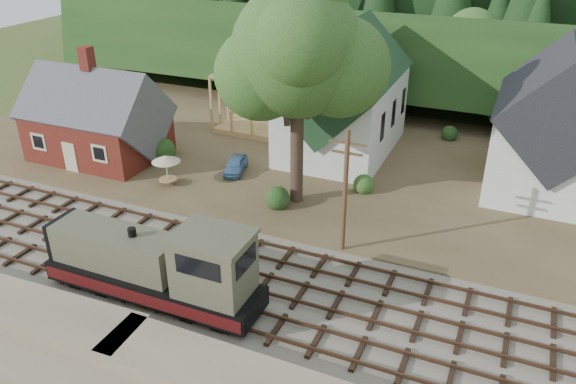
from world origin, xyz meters
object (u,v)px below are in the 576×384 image
at_px(car_green, 74,155).
at_px(patio_set, 166,160).
at_px(car_blue, 236,165).
at_px(locomotive, 159,268).

bearing_deg(car_green, patio_set, -108.64).
xyz_separation_m(car_green, patio_set, (9.42, -0.57, 1.42)).
bearing_deg(patio_set, car_green, 176.51).
xyz_separation_m(car_blue, patio_set, (-3.59, -3.98, 1.40)).
bearing_deg(car_blue, car_green, -179.43).
distance_m(locomotive, car_blue, 15.99).
bearing_deg(patio_set, car_blue, 47.96).
xyz_separation_m(locomotive, car_green, (-16.82, 12.07, -1.24)).
distance_m(locomotive, patio_set, 13.67).
relative_size(car_blue, patio_set, 1.48).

